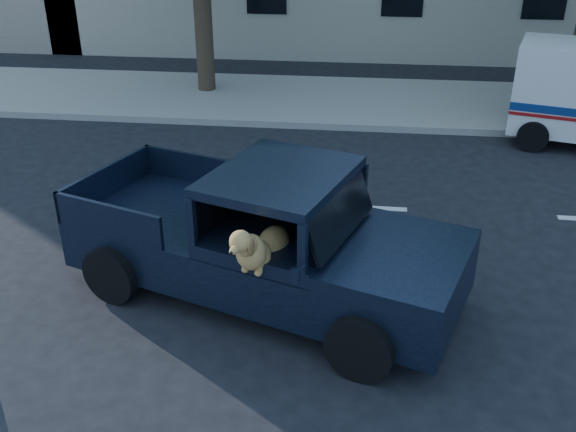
% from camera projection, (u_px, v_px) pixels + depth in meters
% --- Properties ---
extents(ground, '(120.00, 120.00, 0.00)m').
position_uv_depth(ground, '(353.00, 332.00, 7.64)').
color(ground, black).
rests_on(ground, ground).
extents(far_sidewalk, '(60.00, 4.00, 0.15)m').
position_uv_depth(far_sidewalk, '(363.00, 102.00, 15.75)').
color(far_sidewalk, gray).
rests_on(far_sidewalk, ground).
extents(lane_stripes, '(21.60, 0.14, 0.01)m').
position_uv_depth(lane_stripes, '(481.00, 214.00, 10.44)').
color(lane_stripes, silver).
rests_on(lane_stripes, ground).
extents(pickup_truck, '(5.29, 3.43, 1.77)m').
position_uv_depth(pickup_truck, '(258.00, 253.00, 8.13)').
color(pickup_truck, black).
rests_on(pickup_truck, ground).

